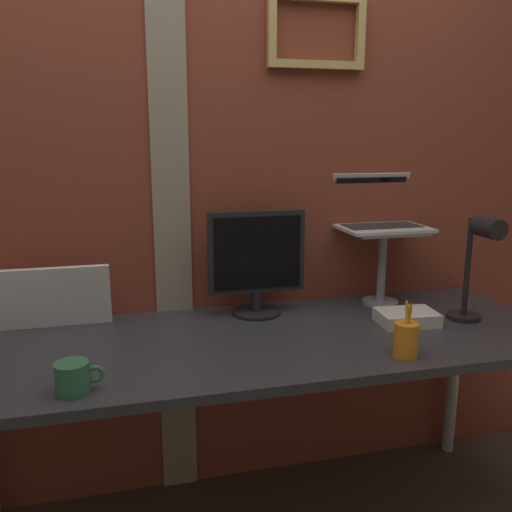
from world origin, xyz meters
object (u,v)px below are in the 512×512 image
object	(u,v)px
whiteboard_panel	(53,298)
pen_cup	(406,339)
desk_lamp	(478,257)
monitor	(256,258)
laptop	(376,213)
coffee_mug	(73,378)

from	to	relation	value
whiteboard_panel	pen_cup	xyz separation A→B (m)	(1.04, -0.52, -0.05)
desk_lamp	whiteboard_panel	bearing A→B (deg)	167.50
monitor	laptop	xyz separation A→B (m)	(0.50, 0.07, 0.14)
laptop	desk_lamp	bearing A→B (deg)	-60.07
pen_cup	whiteboard_panel	bearing A→B (deg)	153.41
monitor	desk_lamp	world-z (taller)	same
pen_cup	coffee_mug	size ratio (longest dim) A/B	1.41
monitor	coffee_mug	bearing A→B (deg)	-141.02
coffee_mug	monitor	bearing A→B (deg)	38.98
laptop	pen_cup	distance (m)	0.66
whiteboard_panel	coffee_mug	xyz separation A→B (m)	(0.09, -0.52, -0.07)
whiteboard_panel	desk_lamp	xyz separation A→B (m)	(1.41, -0.31, 0.13)
whiteboard_panel	pen_cup	bearing A→B (deg)	-26.59
pen_cup	monitor	bearing A→B (deg)	123.72
desk_lamp	coffee_mug	world-z (taller)	desk_lamp
monitor	desk_lamp	xyz separation A→B (m)	(0.71, -0.29, 0.03)
laptop	pen_cup	size ratio (longest dim) A/B	1.87
coffee_mug	laptop	bearing A→B (deg)	26.96
monitor	pen_cup	bearing A→B (deg)	-56.28
whiteboard_panel	pen_cup	world-z (taller)	whiteboard_panel
whiteboard_panel	pen_cup	distance (m)	1.16
monitor	whiteboard_panel	bearing A→B (deg)	178.11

